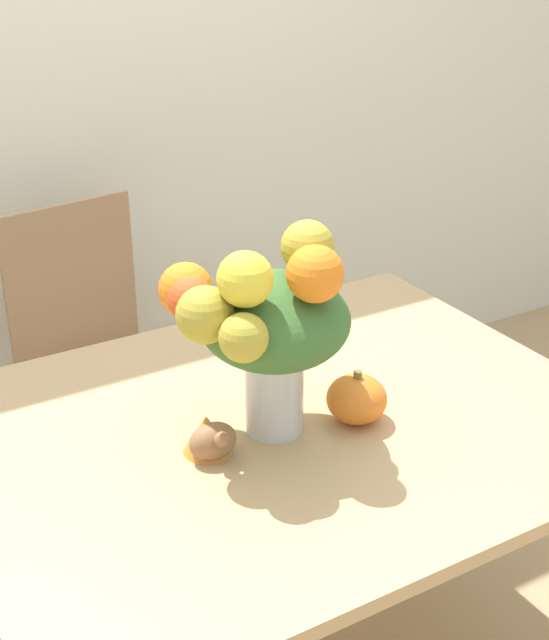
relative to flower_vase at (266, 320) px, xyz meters
name	(u,v)px	position (x,y,z in m)	size (l,w,h in m)	color
wall_back	(55,33)	(0.05, 1.30, 0.36)	(8.00, 0.06, 2.70)	silver
dining_table	(284,456)	(0.05, 0.02, -0.34)	(1.31, 1.02, 0.75)	tan
flower_vase	(266,320)	(0.00, 0.00, 0.00)	(0.35, 0.33, 0.43)	silver
pumpkin	(357,399)	(0.18, -0.05, -0.20)	(0.12, 0.12, 0.11)	orange
turkey_figurine	(209,437)	(-0.13, -0.01, -0.21)	(0.09, 0.13, 0.08)	#936642
dining_chair_near_window	(99,366)	(-0.04, 0.90, -0.51)	(0.47, 0.47, 0.94)	#9E7A56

